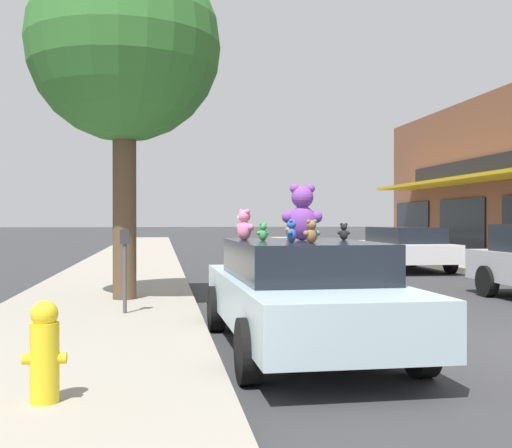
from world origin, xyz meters
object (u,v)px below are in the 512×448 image
Objects in this scene: teddy_bear_black at (344,232)px; teddy_bear_green at (263,232)px; teddy_bear_giant at (302,213)px; street_tree at (124,47)px; plush_art_car at (301,291)px; parking_meter at (125,260)px; teddy_bear_orange at (291,228)px; teddy_bear_blue at (291,231)px; parked_car_far_right at (404,246)px; teddy_bear_pink at (244,225)px; teddy_bear_white at (244,225)px; teddy_bear_teal at (312,232)px; fire_hydrant at (45,352)px; teddy_bear_brown at (311,232)px.

teddy_bear_green is at bearing 10.42° from teddy_bear_black.
teddy_bear_giant is 0.11× the size of street_tree.
parking_meter reaches higher than plush_art_car.
teddy_bear_orange is 1.34m from teddy_bear_blue.
plush_art_car is 1.04× the size of parked_car_far_right.
plush_art_car is 0.84m from teddy_bear_blue.
teddy_bear_pink is 1.00× the size of teddy_bear_white.
teddy_bear_orange reaches higher than teddy_bear_teal.
plush_art_car is at bearing 42.49° from fire_hydrant.
parked_car_far_right is at bearing -138.00° from teddy_bear_green.
teddy_bear_pink is 0.30× the size of parking_meter.
teddy_bear_giant is 0.66m from teddy_bear_orange.
teddy_bear_white is (-0.51, 1.77, 0.06)m from teddy_bear_brown.
teddy_bear_giant is at bearing -134.40° from teddy_bear_pink.
fire_hydrant is (-1.92, -2.73, -0.95)m from teddy_bear_pink.
plush_art_car is at bearing 175.21° from teddy_bear_blue.
teddy_bear_pink is (-0.71, 0.11, -0.15)m from teddy_bear_giant.
teddy_bear_orange is at bearing 51.28° from fire_hydrant.
teddy_bear_brown reaches higher than fire_hydrant.
teddy_bear_brown is 0.66× the size of teddy_bear_white.
street_tree is 7.73m from fire_hydrant.
teddy_bear_giant is 0.99m from teddy_bear_white.
teddy_bear_teal is 0.98× the size of teddy_bear_blue.
teddy_bear_pink is at bearing 16.17° from teddy_bear_white.
parked_car_far_right is 16.09m from fire_hydrant.
teddy_bear_black is at bearing 74.05° from teddy_bear_orange.
plush_art_car is at bearing 29.40° from teddy_bear_orange.
teddy_bear_green is at bearing -47.51° from teddy_bear_teal.
teddy_bear_pink is 1.17m from teddy_bear_teal.
teddy_bear_giant is 2.70× the size of teddy_bear_teal.
fire_hydrant is at bearing 45.83° from teddy_bear_black.
fire_hydrant is at bearing 31.15° from teddy_bear_green.
teddy_bear_pink is at bearing 0.98° from teddy_bear_black.
teddy_bear_black is 0.56× the size of teddy_bear_white.
teddy_bear_orange is 0.23× the size of parking_meter.
teddy_bear_brown is 0.06× the size of parked_car_far_right.
parked_car_far_right is at bearing -66.05° from teddy_bear_pink.
street_tree is at bearing 117.54° from plush_art_car.
teddy_bear_pink is 0.08× the size of parked_car_far_right.
plush_art_car is at bearing -75.80° from teddy_bear_teal.
teddy_bear_teal is at bearing -54.01° from parking_meter.
teddy_bear_green is at bearing -118.99° from parked_car_far_right.
teddy_bear_brown is 1.22m from teddy_bear_black.
teddy_bear_orange is at bearing -80.17° from teddy_bear_giant.
teddy_bear_orange is (0.69, 0.52, -0.04)m from teddy_bear_pink.
teddy_bear_giant reaches higher than teddy_bear_pink.
teddy_bear_blue reaches higher than teddy_bear_black.
teddy_bear_blue is 0.33× the size of fire_hydrant.
teddy_bear_brown is 0.32× the size of fire_hydrant.
street_tree reaches higher than teddy_bear_giant.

